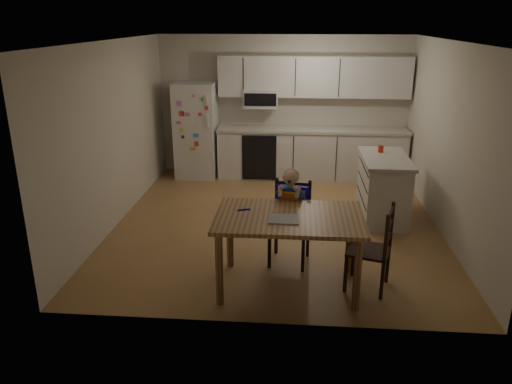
{
  "coord_description": "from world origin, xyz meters",
  "views": [
    {
      "loc": [
        0.25,
        -6.6,
        2.78
      ],
      "look_at": [
        -0.19,
        -1.18,
        0.87
      ],
      "focal_mm": 35.0,
      "sensor_mm": 36.0,
      "label": 1
    }
  ],
  "objects_px": {
    "refrigerator": "(196,130)",
    "red_cup": "(381,149)",
    "dining_table": "(289,226)",
    "chair_side": "(378,244)",
    "kitchen_island": "(383,187)",
    "chair_booster": "(291,206)"
  },
  "relations": [
    {
      "from": "red_cup",
      "to": "chair_side",
      "type": "relative_size",
      "value": 0.1
    },
    {
      "from": "refrigerator",
      "to": "red_cup",
      "type": "relative_size",
      "value": 17.22
    },
    {
      "from": "refrigerator",
      "to": "chair_booster",
      "type": "xyz_separation_m",
      "value": [
        1.76,
        -3.31,
        -0.15
      ]
    },
    {
      "from": "refrigerator",
      "to": "dining_table",
      "type": "distance_m",
      "value": 4.3
    },
    {
      "from": "kitchen_island",
      "to": "chair_side",
      "type": "height_order",
      "value": "chair_side"
    },
    {
      "from": "kitchen_island",
      "to": "chair_booster",
      "type": "xyz_separation_m",
      "value": [
        -1.31,
        -1.5,
        0.24
      ]
    },
    {
      "from": "refrigerator",
      "to": "kitchen_island",
      "type": "bearing_deg",
      "value": -30.5
    },
    {
      "from": "kitchen_island",
      "to": "dining_table",
      "type": "height_order",
      "value": "kitchen_island"
    },
    {
      "from": "kitchen_island",
      "to": "red_cup",
      "type": "height_order",
      "value": "red_cup"
    },
    {
      "from": "refrigerator",
      "to": "dining_table",
      "type": "bearing_deg",
      "value": -65.94
    },
    {
      "from": "dining_table",
      "to": "chair_booster",
      "type": "distance_m",
      "value": 0.62
    },
    {
      "from": "chair_booster",
      "to": "kitchen_island",
      "type": "bearing_deg",
      "value": 57.49
    },
    {
      "from": "kitchen_island",
      "to": "dining_table",
      "type": "bearing_deg",
      "value": -122.01
    },
    {
      "from": "kitchen_island",
      "to": "chair_booster",
      "type": "bearing_deg",
      "value": -131.28
    },
    {
      "from": "chair_booster",
      "to": "chair_side",
      "type": "bearing_deg",
      "value": -23.82
    },
    {
      "from": "kitchen_island",
      "to": "chair_side",
      "type": "distance_m",
      "value": 2.13
    },
    {
      "from": "chair_booster",
      "to": "chair_side",
      "type": "height_order",
      "value": "chair_booster"
    },
    {
      "from": "red_cup",
      "to": "dining_table",
      "type": "relative_size",
      "value": 0.06
    },
    {
      "from": "red_cup",
      "to": "chair_booster",
      "type": "bearing_deg",
      "value": -125.92
    },
    {
      "from": "dining_table",
      "to": "chair_side",
      "type": "distance_m",
      "value": 0.96
    },
    {
      "from": "kitchen_island",
      "to": "chair_side",
      "type": "bearing_deg",
      "value": -100.32
    },
    {
      "from": "red_cup",
      "to": "dining_table",
      "type": "distance_m",
      "value": 2.72
    }
  ]
}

